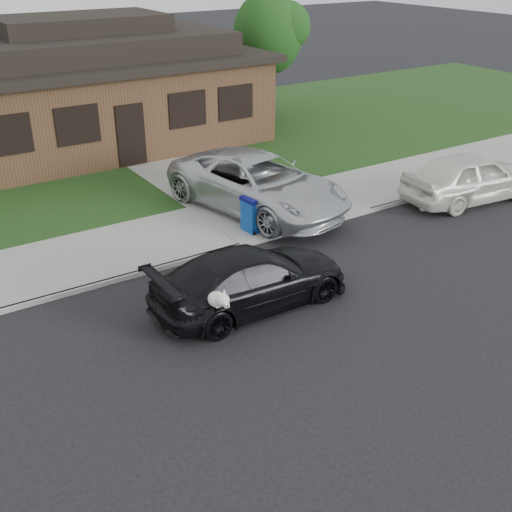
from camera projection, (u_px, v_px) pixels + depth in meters
ground at (169, 360)px, 12.23m from camera, size 120.00×120.00×0.00m
sidewalk at (80, 259)px, 15.97m from camera, size 60.00×3.00×0.12m
curb at (102, 283)px, 14.84m from camera, size 60.00×0.12×0.12m
lawn at (2, 172)px, 21.99m from camera, size 60.00×13.00×0.13m
driveway at (198, 165)px, 22.66m from camera, size 4.50×13.00×0.14m
sedan at (251, 279)px, 13.79m from camera, size 4.51×2.16×1.31m
minivan at (258, 183)px, 18.39m from camera, size 3.73×6.15×1.60m
white_compact at (471, 177)px, 19.45m from camera, size 4.65×2.29×1.52m
recycling_bin at (254, 214)px, 17.20m from camera, size 0.63×0.66×0.98m
house at (87, 88)px, 24.53m from camera, size 12.60×8.60×4.65m
tree_1 at (272, 32)px, 27.35m from camera, size 3.15×3.00×5.25m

